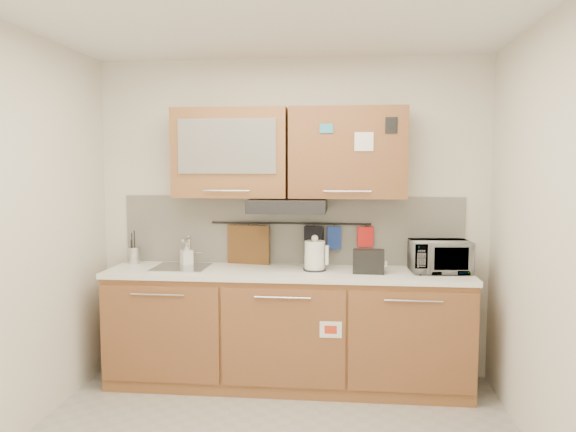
# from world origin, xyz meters

# --- Properties ---
(ceiling) EXTENTS (3.20, 3.20, 0.00)m
(ceiling) POSITION_xyz_m (0.00, 0.00, 2.60)
(ceiling) COLOR white
(ceiling) RESTS_ON wall_back
(wall_back) EXTENTS (3.20, 0.00, 3.20)m
(wall_back) POSITION_xyz_m (0.00, 1.50, 1.30)
(wall_back) COLOR silver
(wall_back) RESTS_ON ground
(wall_right) EXTENTS (0.00, 3.00, 3.00)m
(wall_right) POSITION_xyz_m (1.60, 0.00, 1.30)
(wall_right) COLOR silver
(wall_right) RESTS_ON ground
(base_cabinet) EXTENTS (2.80, 0.64, 0.88)m
(base_cabinet) POSITION_xyz_m (0.00, 1.19, 0.41)
(base_cabinet) COLOR #946034
(base_cabinet) RESTS_ON floor
(countertop) EXTENTS (2.82, 0.62, 0.04)m
(countertop) POSITION_xyz_m (0.00, 1.19, 0.90)
(countertop) COLOR white
(countertop) RESTS_ON base_cabinet
(backsplash) EXTENTS (2.80, 0.02, 0.56)m
(backsplash) POSITION_xyz_m (0.00, 1.49, 1.20)
(backsplash) COLOR silver
(backsplash) RESTS_ON countertop
(upper_cabinets) EXTENTS (1.82, 0.37, 0.70)m
(upper_cabinets) POSITION_xyz_m (-0.00, 1.32, 1.83)
(upper_cabinets) COLOR #946034
(upper_cabinets) RESTS_ON wall_back
(range_hood) EXTENTS (0.60, 0.46, 0.10)m
(range_hood) POSITION_xyz_m (0.00, 1.25, 1.42)
(range_hood) COLOR black
(range_hood) RESTS_ON upper_cabinets
(sink) EXTENTS (0.42, 0.40, 0.26)m
(sink) POSITION_xyz_m (-0.85, 1.21, 0.92)
(sink) COLOR silver
(sink) RESTS_ON countertop
(utensil_rail) EXTENTS (1.30, 0.02, 0.02)m
(utensil_rail) POSITION_xyz_m (0.00, 1.45, 1.26)
(utensil_rail) COLOR black
(utensil_rail) RESTS_ON backsplash
(utensil_crock) EXTENTS (0.14, 0.14, 0.27)m
(utensil_crock) POSITION_xyz_m (-1.30, 1.36, 0.99)
(utensil_crock) COLOR silver
(utensil_crock) RESTS_ON countertop
(kettle) EXTENTS (0.20, 0.19, 0.28)m
(kettle) POSITION_xyz_m (0.21, 1.20, 1.03)
(kettle) COLOR white
(kettle) RESTS_ON countertop
(toaster) EXTENTS (0.24, 0.15, 0.18)m
(toaster) POSITION_xyz_m (0.63, 1.14, 1.01)
(toaster) COLOR black
(toaster) RESTS_ON countertop
(microwave) EXTENTS (0.47, 0.34, 0.24)m
(microwave) POSITION_xyz_m (1.17, 1.23, 1.04)
(microwave) COLOR #999999
(microwave) RESTS_ON countertop
(soap_bottle) EXTENTS (0.12, 0.12, 0.19)m
(soap_bottle) POSITION_xyz_m (-0.84, 1.31, 1.01)
(soap_bottle) COLOR #999999
(soap_bottle) RESTS_ON countertop
(cutting_board) EXTENTS (0.36, 0.09, 0.44)m
(cutting_board) POSITION_xyz_m (-0.35, 1.44, 1.02)
(cutting_board) COLOR brown
(cutting_board) RESTS_ON utensil_rail
(oven_mitt) EXTENTS (0.11, 0.04, 0.19)m
(oven_mitt) POSITION_xyz_m (0.36, 1.44, 1.15)
(oven_mitt) COLOR navy
(oven_mitt) RESTS_ON utensil_rail
(dark_pouch) EXTENTS (0.16, 0.08, 0.24)m
(dark_pouch) POSITION_xyz_m (0.19, 1.44, 1.12)
(dark_pouch) COLOR black
(dark_pouch) RESTS_ON utensil_rail
(pot_holder) EXTENTS (0.13, 0.05, 0.16)m
(pot_holder) POSITION_xyz_m (0.61, 1.44, 1.16)
(pot_holder) COLOR red
(pot_holder) RESTS_ON utensil_rail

